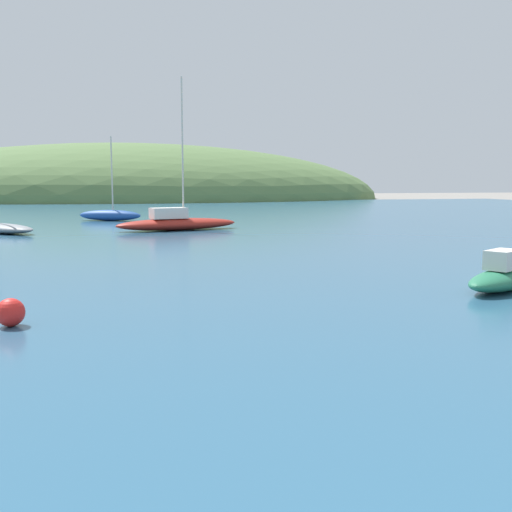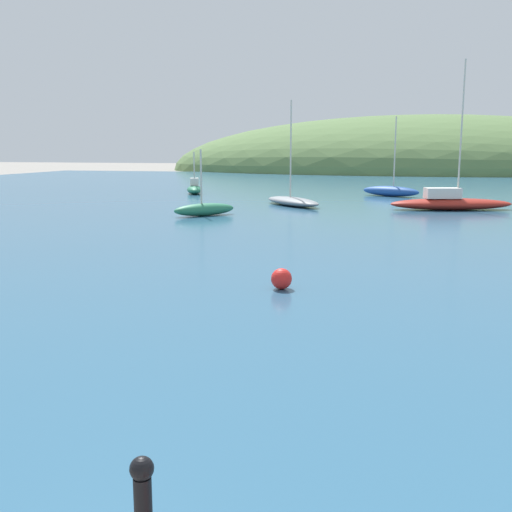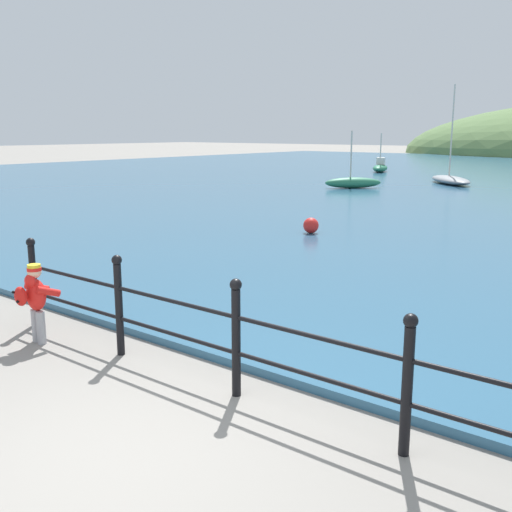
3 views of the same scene
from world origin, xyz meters
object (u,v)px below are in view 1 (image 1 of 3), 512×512
object	(u,v)px
boat_green_fishing	(506,276)
boat_red_dinghy	(110,215)
mooring_buoy	(10,312)
boat_twin_mast	(177,222)

from	to	relation	value
boat_green_fishing	boat_red_dinghy	bearing A→B (deg)	107.33
boat_red_dinghy	mooring_buoy	xyz separation A→B (m)	(-1.62, -22.50, -0.10)
boat_green_fishing	boat_twin_mast	xyz separation A→B (m)	(-4.23, 14.99, 0.08)
boat_twin_mast	mooring_buoy	xyz separation A→B (m)	(-4.16, -15.78, -0.13)
boat_green_fishing	mooring_buoy	world-z (taller)	boat_green_fishing
boat_red_dinghy	boat_twin_mast	xyz separation A→B (m)	(2.55, -6.72, 0.02)
boat_green_fishing	boat_twin_mast	distance (m)	15.58
boat_red_dinghy	boat_twin_mast	distance (m)	7.19
boat_twin_mast	mooring_buoy	world-z (taller)	boat_twin_mast
boat_red_dinghy	mooring_buoy	distance (m)	22.56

